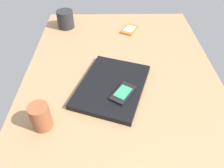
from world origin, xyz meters
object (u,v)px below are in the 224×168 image
object	(u,v)px
cell_phone_on_laptop	(122,93)
pen_cup	(41,117)
laptop_closed	(112,86)
cell_phone_on_desk	(130,30)
coffee_mug	(66,19)

from	to	relation	value
cell_phone_on_laptop	pen_cup	xyz separation A→B (cm)	(-12.22, 26.42, 2.09)
laptop_closed	cell_phone_on_laptop	distance (cm)	6.72
cell_phone_on_laptop	cell_phone_on_desk	distance (cm)	50.42
cell_phone_on_desk	cell_phone_on_laptop	bearing A→B (deg)	172.81
coffee_mug	cell_phone_on_laptop	bearing A→B (deg)	-152.63
laptop_closed	cell_phone_on_desk	distance (cm)	45.71
coffee_mug	pen_cup	world-z (taller)	same
cell_phone_on_laptop	cell_phone_on_desk	xyz separation A→B (cm)	(49.99, -6.30, -1.97)
laptop_closed	pen_cup	bearing A→B (deg)	147.00
laptop_closed	coffee_mug	distance (cm)	54.87
cell_phone_on_laptop	coffee_mug	distance (cm)	61.28
coffee_mug	laptop_closed	bearing A→B (deg)	-153.49
cell_phone_on_desk	coffee_mug	distance (cm)	34.97
laptop_closed	coffee_mug	bearing A→B (deg)	45.70
cell_phone_on_laptop	cell_phone_on_desk	world-z (taller)	cell_phone_on_laptop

